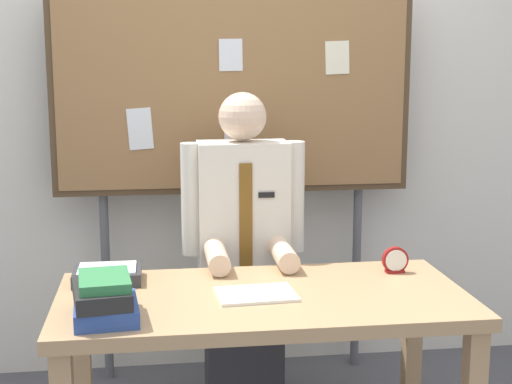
{
  "coord_description": "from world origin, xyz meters",
  "views": [
    {
      "loc": [
        -0.38,
        -2.62,
        1.61
      ],
      "look_at": [
        0.0,
        0.19,
        1.09
      ],
      "focal_mm": 52.35,
      "sensor_mm": 36.0,
      "label": 1
    }
  ],
  "objects_px": {
    "desk": "(263,319)",
    "person": "(243,265)",
    "bulletin_board": "(234,97)",
    "desk_clock": "(395,261)",
    "open_notebook": "(256,294)",
    "paper_tray": "(107,275)",
    "book_stack": "(104,299)"
  },
  "relations": [
    {
      "from": "desk",
      "to": "paper_tray",
      "type": "distance_m",
      "value": 0.64
    },
    {
      "from": "desk",
      "to": "paper_tray",
      "type": "xyz_separation_m",
      "value": [
        -0.58,
        0.23,
        0.12
      ]
    },
    {
      "from": "bulletin_board",
      "to": "paper_tray",
      "type": "xyz_separation_m",
      "value": [
        -0.58,
        -0.74,
        -0.64
      ]
    },
    {
      "from": "open_notebook",
      "to": "book_stack",
      "type": "bearing_deg",
      "value": -162.69
    },
    {
      "from": "open_notebook",
      "to": "paper_tray",
      "type": "distance_m",
      "value": 0.61
    },
    {
      "from": "desk",
      "to": "open_notebook",
      "type": "relative_size",
      "value": 5.3
    },
    {
      "from": "bulletin_board",
      "to": "open_notebook",
      "type": "xyz_separation_m",
      "value": [
        -0.03,
        -0.99,
        -0.66
      ]
    },
    {
      "from": "desk",
      "to": "bulletin_board",
      "type": "height_order",
      "value": "bulletin_board"
    },
    {
      "from": "desk",
      "to": "desk_clock",
      "type": "relative_size",
      "value": 14.13
    },
    {
      "from": "desk",
      "to": "desk_clock",
      "type": "distance_m",
      "value": 0.62
    },
    {
      "from": "person",
      "to": "paper_tray",
      "type": "relative_size",
      "value": 5.6
    },
    {
      "from": "open_notebook",
      "to": "desk_clock",
      "type": "distance_m",
      "value": 0.64
    },
    {
      "from": "bulletin_board",
      "to": "book_stack",
      "type": "distance_m",
      "value": 1.42
    },
    {
      "from": "desk",
      "to": "desk_clock",
      "type": "bearing_deg",
      "value": 19.15
    },
    {
      "from": "person",
      "to": "open_notebook",
      "type": "xyz_separation_m",
      "value": [
        -0.03,
        -0.63,
        0.07
      ]
    },
    {
      "from": "bulletin_board",
      "to": "open_notebook",
      "type": "distance_m",
      "value": 1.2
    },
    {
      "from": "open_notebook",
      "to": "paper_tray",
      "type": "xyz_separation_m",
      "value": [
        -0.55,
        0.25,
        0.02
      ]
    },
    {
      "from": "person",
      "to": "desk_clock",
      "type": "distance_m",
      "value": 0.71
    },
    {
      "from": "person",
      "to": "desk_clock",
      "type": "relative_size",
      "value": 13.55
    },
    {
      "from": "book_stack",
      "to": "desk",
      "type": "bearing_deg",
      "value": 18.33
    },
    {
      "from": "desk",
      "to": "desk_clock",
      "type": "height_order",
      "value": "desk_clock"
    },
    {
      "from": "open_notebook",
      "to": "paper_tray",
      "type": "height_order",
      "value": "paper_tray"
    },
    {
      "from": "bulletin_board",
      "to": "desk_clock",
      "type": "height_order",
      "value": "bulletin_board"
    },
    {
      "from": "bulletin_board",
      "to": "desk_clock",
      "type": "xyz_separation_m",
      "value": [
        0.57,
        -0.77,
        -0.62
      ]
    },
    {
      "from": "desk",
      "to": "paper_tray",
      "type": "bearing_deg",
      "value": 158.03
    },
    {
      "from": "desk",
      "to": "bulletin_board",
      "type": "distance_m",
      "value": 1.24
    },
    {
      "from": "paper_tray",
      "to": "person",
      "type": "bearing_deg",
      "value": 33.22
    },
    {
      "from": "bulletin_board",
      "to": "desk_clock",
      "type": "bearing_deg",
      "value": -53.53
    },
    {
      "from": "book_stack",
      "to": "open_notebook",
      "type": "bearing_deg",
      "value": 17.31
    },
    {
      "from": "desk",
      "to": "person",
      "type": "bearing_deg",
      "value": 90.0
    },
    {
      "from": "person",
      "to": "desk_clock",
      "type": "bearing_deg",
      "value": -35.9
    },
    {
      "from": "book_stack",
      "to": "paper_tray",
      "type": "relative_size",
      "value": 1.21
    }
  ]
}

